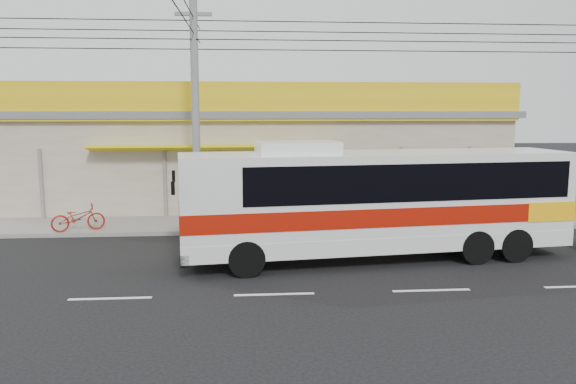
% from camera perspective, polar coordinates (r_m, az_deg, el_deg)
% --- Properties ---
extents(ground, '(120.00, 120.00, 0.00)m').
position_cam_1_polar(ground, '(16.57, -1.88, -7.61)').
color(ground, black).
rests_on(ground, ground).
extents(sidewalk, '(30.00, 3.20, 0.15)m').
position_cam_1_polar(sidewalk, '(22.38, -2.59, -3.21)').
color(sidewalk, gray).
rests_on(sidewalk, ground).
extents(lane_markings, '(50.00, 0.12, 0.01)m').
position_cam_1_polar(lane_markings, '(14.18, -1.41, -10.37)').
color(lane_markings, silver).
rests_on(lane_markings, ground).
extents(storefront_building, '(22.60, 9.20, 5.70)m').
position_cam_1_polar(storefront_building, '(27.55, -3.01, 3.63)').
color(storefront_building, gray).
rests_on(storefront_building, ground).
extents(coach_bus, '(12.03, 3.85, 3.64)m').
position_cam_1_polar(coach_bus, '(17.29, 9.57, -0.44)').
color(coach_bus, silver).
rests_on(coach_bus, ground).
extents(motorbike_red, '(2.00, 1.27, 0.99)m').
position_cam_1_polar(motorbike_red, '(21.97, -20.55, -2.44)').
color(motorbike_red, maroon).
rests_on(motorbike_red, sidewalk).
extents(utility_pole, '(34.00, 14.00, 8.79)m').
position_cam_1_polar(utility_pole, '(20.96, -9.56, 15.61)').
color(utility_pole, '#60605E').
rests_on(utility_pole, ground).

